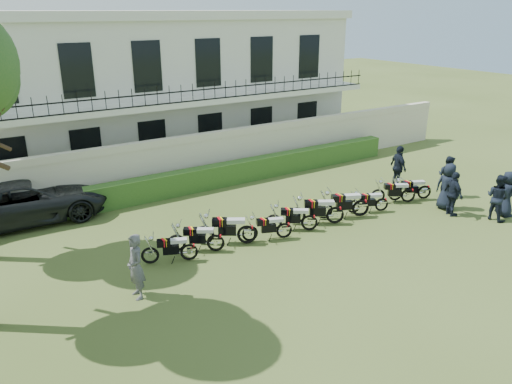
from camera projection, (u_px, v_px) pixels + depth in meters
The scene contains 22 objects.
ground at pixel (313, 250), 16.45m from camera, with size 100.00×100.00×0.00m, color #415020.
perimeter_wall at pixel (202, 158), 22.38m from camera, with size 30.00×0.35×2.30m.
hedge at pixel (230, 173), 22.48m from camera, with size 18.00×0.60×1.00m, color #274819.
building at pixel (149, 85), 26.21m from camera, with size 20.40×9.60×7.40m.
motorcycle_0 at pixel (189, 248), 15.57m from camera, with size 1.67×0.80×0.96m.
motorcycle_1 at pixel (216, 239), 16.16m from camera, with size 1.61×1.08×1.01m.
motorcycle_2 at pixel (247, 230), 16.66m from camera, with size 1.82×1.18×1.13m.
motorcycle_3 at pixel (284, 227), 17.10m from camera, with size 1.68×0.77×0.96m.
motorcycle_4 at pixel (310, 219), 17.68m from camera, with size 1.56×1.15×1.01m.
motorcycle_5 at pixel (335, 211), 18.23m from camera, with size 1.83×1.14×1.13m.
motorcycle_6 at pixel (361, 204), 18.88m from camera, with size 1.96×0.98×1.14m.
motorcycle_7 at pixel (382, 201), 19.41m from camera, with size 1.58×0.78×0.92m.
motorcycle_8 at pixel (408, 192), 20.29m from camera, with size 1.61×1.02×1.00m.
motorcycle_9 at pixel (425, 189), 20.65m from camera, with size 1.73×0.88×1.01m.
suv at pixel (26, 201), 18.41m from camera, with size 2.65×5.74×1.60m, color black.
inspector at pixel (136, 267), 13.44m from camera, with size 0.68×0.44×1.86m, color #5C5C61.
officer_0 at pixel (507, 194), 18.88m from camera, with size 0.87×0.57×1.78m, color black.
officer_1 at pixel (498, 197), 18.53m from camera, with size 0.86×0.67×1.77m, color black.
officer_2 at pixel (453, 194), 18.90m from camera, with size 1.02×0.43×1.74m, color black.
officer_3 at pixel (448, 186), 19.51m from camera, with size 0.91×0.60×1.87m, color black.
officer_4 at pixel (447, 176), 20.89m from camera, with size 0.86×0.67×1.76m, color black.
officer_5 at pixel (398, 167), 21.79m from camera, with size 1.13×0.47×1.92m, color black.
Camera 1 is at (-9.54, -11.45, 7.46)m, focal length 35.00 mm.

